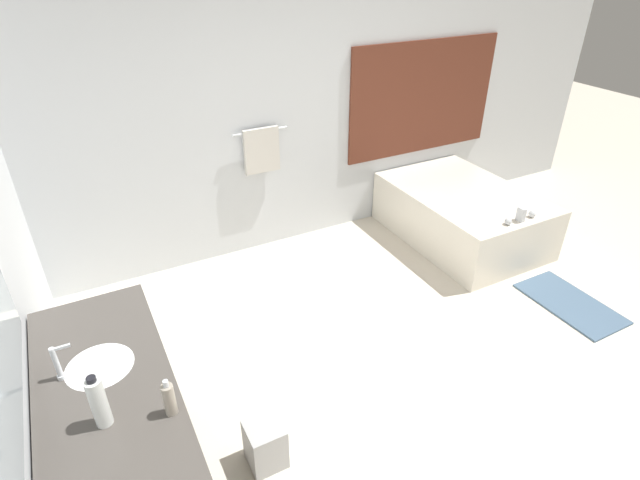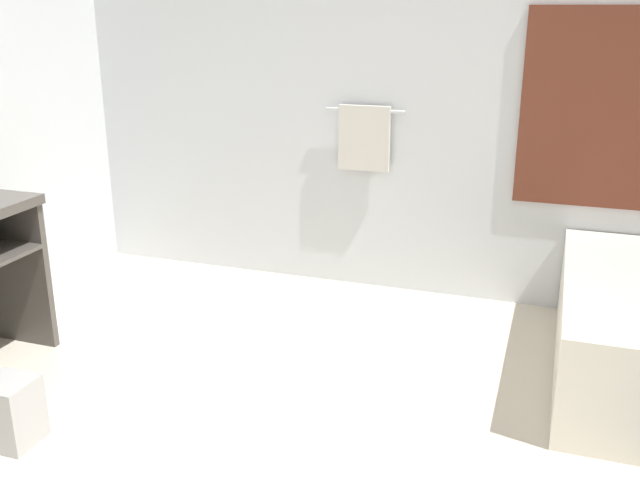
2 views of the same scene
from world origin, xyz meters
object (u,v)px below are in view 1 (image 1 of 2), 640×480
at_px(water_bottle_1, 99,402).
at_px(soap_dispenser, 169,399).
at_px(bathtub, 462,212).
at_px(waste_bin, 265,444).

xyz_separation_m(water_bottle_1, soap_dispenser, (0.26, -0.08, -0.04)).
relative_size(bathtub, water_bottle_1, 5.95).
xyz_separation_m(bathtub, soap_dispenser, (-3.12, -1.61, 0.65)).
bearing_deg(water_bottle_1, waste_bin, 8.31).
bearing_deg(bathtub, waste_bin, -151.74).
relative_size(bathtub, waste_bin, 5.35).
bearing_deg(water_bottle_1, bathtub, 24.48).
xyz_separation_m(water_bottle_1, waste_bin, (0.71, 0.10, -0.83)).
bearing_deg(soap_dispenser, waste_bin, 21.65).
distance_m(bathtub, soap_dispenser, 3.57).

